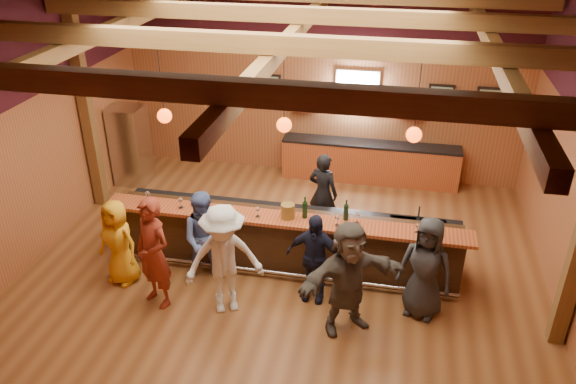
% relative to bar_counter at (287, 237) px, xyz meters
% --- Properties ---
extents(room, '(9.04, 9.00, 4.52)m').
position_rel_bar_counter_xyz_m(room, '(-0.02, -0.09, 2.69)').
color(room, brown).
rests_on(room, ground).
extents(bar_counter, '(6.30, 1.07, 1.11)m').
position_rel_bar_counter_xyz_m(bar_counter, '(0.00, 0.00, 0.00)').
color(bar_counter, black).
rests_on(bar_counter, ground).
extents(back_bar_cabinet, '(4.00, 0.52, 0.95)m').
position_rel_bar_counter_xyz_m(back_bar_cabinet, '(1.18, 3.57, -0.05)').
color(back_bar_cabinet, '#913A1A').
rests_on(back_bar_cabinet, ground).
extents(window, '(0.95, 0.09, 0.95)m').
position_rel_bar_counter_xyz_m(window, '(0.78, 3.80, 1.53)').
color(window, silver).
rests_on(window, room).
extents(framed_pictures, '(5.35, 0.05, 0.45)m').
position_rel_bar_counter_xyz_m(framed_pictures, '(1.65, 3.79, 1.58)').
color(framed_pictures, black).
rests_on(framed_pictures, room).
extents(wine_shelves, '(3.00, 0.18, 0.30)m').
position_rel_bar_counter_xyz_m(wine_shelves, '(0.78, 3.73, 1.10)').
color(wine_shelves, '#913A1A').
rests_on(wine_shelves, room).
extents(pendant_lights, '(4.24, 0.24, 1.37)m').
position_rel_bar_counter_xyz_m(pendant_lights, '(-0.02, -0.15, 2.19)').
color(pendant_lights, black).
rests_on(pendant_lights, room).
extents(stainless_fridge, '(0.70, 0.70, 1.80)m').
position_rel_bar_counter_xyz_m(stainless_fridge, '(-4.12, 2.45, 0.38)').
color(stainless_fridge, silver).
rests_on(stainless_fridge, ground).
extents(customer_orange, '(0.85, 0.67, 1.53)m').
position_rel_bar_counter_xyz_m(customer_orange, '(-2.65, -1.10, 0.24)').
color(customer_orange, orange).
rests_on(customer_orange, ground).
extents(customer_redvest, '(0.82, 0.71, 1.90)m').
position_rel_bar_counter_xyz_m(customer_redvest, '(-1.81, -1.53, 0.43)').
color(customer_redvest, maroon).
rests_on(customer_redvest, ground).
extents(customer_denim, '(0.97, 0.85, 1.68)m').
position_rel_bar_counter_xyz_m(customer_denim, '(-1.21, -0.80, 0.32)').
color(customer_denim, '#4E629C').
rests_on(customer_denim, ground).
extents(customer_white, '(1.39, 1.13, 1.88)m').
position_rel_bar_counter_xyz_m(customer_white, '(-0.68, -1.47, 0.42)').
color(customer_white, silver).
rests_on(customer_white, ground).
extents(customer_navy, '(0.96, 0.49, 1.57)m').
position_rel_bar_counter_xyz_m(customer_navy, '(0.62, -0.91, 0.26)').
color(customer_navy, black).
rests_on(customer_navy, ground).
extents(customer_brown, '(1.73, 1.40, 1.84)m').
position_rel_bar_counter_xyz_m(customer_brown, '(1.23, -1.51, 0.40)').
color(customer_brown, '#4F483F').
rests_on(customer_brown, ground).
extents(customer_dark, '(0.96, 0.76, 1.71)m').
position_rel_bar_counter_xyz_m(customer_dark, '(2.36, -0.93, 0.33)').
color(customer_dark, '#27282A').
rests_on(customer_dark, ground).
extents(bartender, '(0.69, 0.56, 1.64)m').
position_rel_bar_counter_xyz_m(bartender, '(0.45, 1.22, 0.30)').
color(bartender, black).
rests_on(bartender, ground).
extents(ice_bucket, '(0.23, 0.23, 0.25)m').
position_rel_bar_counter_xyz_m(ice_bucket, '(0.07, -0.30, 0.71)').
color(ice_bucket, brown).
rests_on(ice_bucket, bar_counter).
extents(bottle_a, '(0.08, 0.08, 0.39)m').
position_rel_bar_counter_xyz_m(bottle_a, '(0.35, -0.24, 0.74)').
color(bottle_a, black).
rests_on(bottle_a, bar_counter).
extents(bottle_b, '(0.08, 0.08, 0.37)m').
position_rel_bar_counter_xyz_m(bottle_b, '(1.03, -0.17, 0.73)').
color(bottle_b, black).
rests_on(bottle_b, bar_counter).
extents(glass_a, '(0.09, 0.09, 0.20)m').
position_rel_bar_counter_xyz_m(glass_a, '(-2.45, -0.25, 0.73)').
color(glass_a, silver).
rests_on(glass_a, bar_counter).
extents(glass_b, '(0.09, 0.09, 0.20)m').
position_rel_bar_counter_xyz_m(glass_b, '(-1.80, -0.35, 0.73)').
color(glass_b, silver).
rests_on(glass_b, bar_counter).
extents(glass_c, '(0.07, 0.07, 0.16)m').
position_rel_bar_counter_xyz_m(glass_c, '(-1.64, -0.24, 0.70)').
color(glass_c, silver).
rests_on(glass_c, bar_counter).
extents(glass_d, '(0.07, 0.07, 0.17)m').
position_rel_bar_counter_xyz_m(glass_d, '(-1.17, -0.44, 0.71)').
color(glass_d, silver).
rests_on(glass_d, bar_counter).
extents(glass_e, '(0.08, 0.08, 0.19)m').
position_rel_bar_counter_xyz_m(glass_e, '(-0.43, -0.37, 0.72)').
color(glass_e, silver).
rests_on(glass_e, bar_counter).
extents(glass_f, '(0.09, 0.09, 0.20)m').
position_rel_bar_counter_xyz_m(glass_f, '(0.91, -0.39, 0.73)').
color(glass_f, silver).
rests_on(glass_f, bar_counter).
extents(glass_g, '(0.09, 0.09, 0.20)m').
position_rel_bar_counter_xyz_m(glass_g, '(1.22, -0.24, 0.73)').
color(glass_g, silver).
rests_on(glass_g, bar_counter).
extents(glass_h, '(0.07, 0.07, 0.16)m').
position_rel_bar_counter_xyz_m(glass_h, '(2.19, -0.33, 0.70)').
color(glass_h, silver).
rests_on(glass_h, bar_counter).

